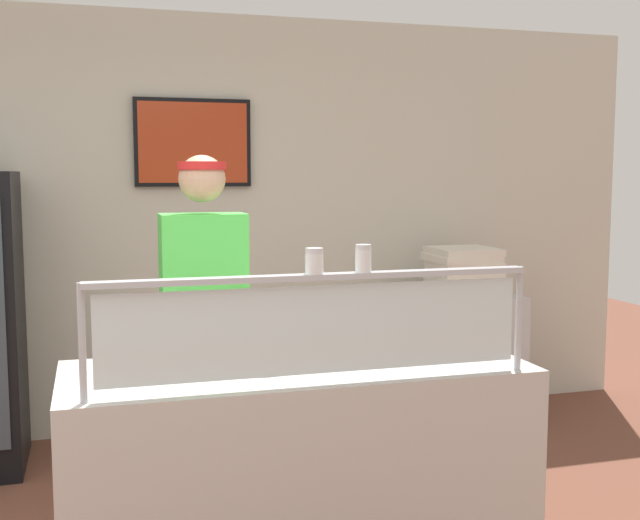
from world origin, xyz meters
TOP-DOWN VIEW (x-y plane):
  - shop_rear_unit at (0.87, 2.67)m, footprint 6.15×0.13m
  - serving_counter at (0.88, 0.34)m, footprint 1.75×0.68m
  - sneeze_guard at (0.88, 0.06)m, footprint 1.58×0.06m
  - pizza_tray at (0.73, 0.42)m, footprint 0.44×0.44m
  - pizza_server at (0.75, 0.40)m, footprint 0.13×0.29m
  - parmesan_shaker at (0.86, 0.06)m, footprint 0.06×0.06m
  - pepper_flake_shaker at (1.04, 0.06)m, footprint 0.06×0.06m
  - worker_figure at (0.62, 1.01)m, footprint 0.41×0.50m
  - prep_shelf at (2.49, 2.18)m, footprint 0.70×0.55m
  - pizza_box_stack at (2.49, 2.18)m, footprint 0.44×0.43m

SIDE VIEW (x-z plane):
  - prep_shelf at x=2.49m, z-range 0.00..0.88m
  - serving_counter at x=0.88m, z-range 0.00..0.95m
  - pizza_tray at x=0.73m, z-range 0.95..0.98m
  - pizza_server at x=0.75m, z-range 0.99..0.99m
  - worker_figure at x=0.62m, z-range 0.13..1.89m
  - pizza_box_stack at x=2.49m, z-range 0.88..1.19m
  - sneeze_guard at x=0.88m, z-range 1.01..1.39m
  - shop_rear_unit at x=0.87m, z-range 0.01..2.71m
  - parmesan_shaker at x=0.86m, z-range 1.33..1.42m
  - pepper_flake_shaker at x=1.04m, z-range 1.33..1.43m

